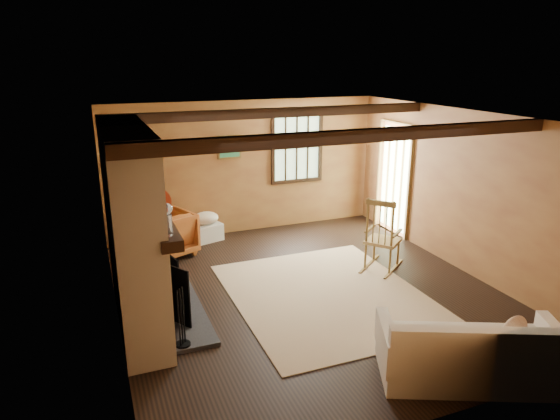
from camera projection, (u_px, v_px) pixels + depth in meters
name	position (u px, v px, depth m)	size (l,w,h in m)	color
ground	(307.00, 291.00, 6.93)	(5.50, 5.50, 0.00)	black
room_envelope	(316.00, 171.00, 6.75)	(5.02, 5.52, 2.44)	#A5713A
fireplace	(135.00, 237.00, 5.82)	(1.02, 2.30, 2.40)	brown
rug	(327.00, 295.00, 6.82)	(2.50, 3.00, 0.01)	beige
rocking_chair	(382.00, 239.00, 7.53)	(0.91, 0.84, 1.13)	tan
sofa	(473.00, 356.00, 4.97)	(1.97, 1.46, 0.73)	white
firewood_pile	(138.00, 240.00, 8.51)	(0.72, 0.13, 0.26)	brown
laundry_basket	(207.00, 232.00, 8.82)	(0.50, 0.38, 0.30)	silver
basket_pillow	(206.00, 218.00, 8.74)	(0.44, 0.35, 0.22)	white
armchair	(166.00, 234.00, 8.08)	(0.78, 0.81, 0.73)	#BF6026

